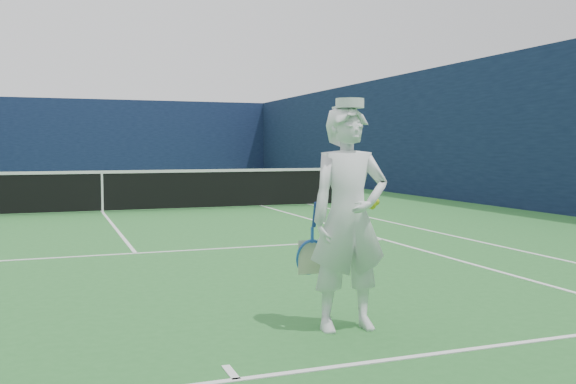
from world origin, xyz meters
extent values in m
plane|color=#2A6F2E|center=(0.00, 0.00, 0.00)|extent=(80.00, 80.00, 0.00)
cube|color=white|center=(0.00, 11.88, 0.00)|extent=(11.03, 0.06, 0.01)
cube|color=white|center=(0.00, -11.88, 0.00)|extent=(11.03, 0.06, 0.01)
cube|color=white|center=(5.49, 0.00, 0.00)|extent=(0.06, 23.83, 0.01)
cube|color=white|center=(4.12, 0.00, 0.00)|extent=(0.06, 23.77, 0.01)
cube|color=white|center=(0.00, 6.40, 0.00)|extent=(8.23, 0.06, 0.01)
cube|color=white|center=(0.00, -6.40, 0.00)|extent=(8.23, 0.06, 0.01)
cube|color=white|center=(0.00, 0.00, 0.00)|extent=(0.06, 12.80, 0.01)
cube|color=white|center=(0.00, 11.73, 0.00)|extent=(0.06, 0.30, 0.01)
cube|color=white|center=(0.00, -11.73, 0.00)|extent=(0.06, 0.30, 0.01)
cube|color=#0F1A3A|center=(0.00, 18.00, 2.00)|extent=(20.12, 0.12, 4.00)
cube|color=#0E1934|center=(10.00, 0.00, 2.00)|extent=(0.12, 36.12, 4.00)
cylinder|color=#141E4C|center=(6.40, 0.00, 0.54)|extent=(0.09, 0.09, 1.07)
cube|color=black|center=(0.00, 0.00, 0.50)|extent=(12.79, 0.02, 0.92)
cube|color=white|center=(0.00, 0.00, 0.97)|extent=(12.79, 0.04, 0.07)
cube|color=white|center=(0.00, 0.00, 0.47)|extent=(0.05, 0.03, 0.94)
imported|color=white|center=(1.23, -11.04, 0.96)|extent=(0.72, 0.49, 1.91)
cylinder|color=white|center=(1.23, -11.04, 1.93)|extent=(0.24, 0.24, 0.08)
cube|color=white|center=(1.24, -10.91, 1.90)|extent=(0.18, 0.11, 0.02)
cylinder|color=navy|center=(0.96, -10.95, 0.99)|extent=(0.04, 0.09, 0.22)
cube|color=blue|center=(0.96, -10.89, 0.81)|extent=(0.02, 0.02, 0.14)
torus|color=blue|center=(0.96, -10.83, 0.61)|extent=(0.30, 0.11, 0.29)
cube|color=beige|center=(0.96, -10.83, 0.61)|extent=(0.22, 0.01, 0.30)
sphere|color=#B9CB17|center=(1.50, -10.95, 1.05)|extent=(0.07, 0.07, 0.07)
sphere|color=#B9CB17|center=(1.55, -10.94, 1.08)|extent=(0.07, 0.07, 0.07)
camera|label=1|loc=(-1.14, -15.95, 1.57)|focal=40.00mm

